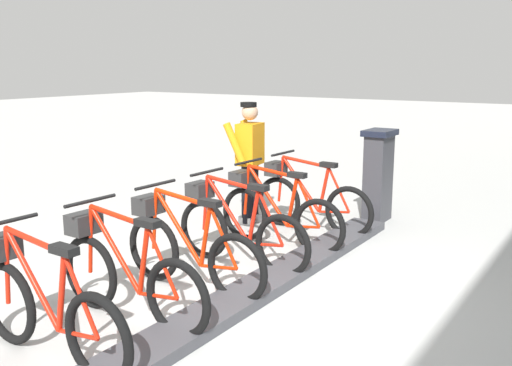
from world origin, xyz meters
name	(u,v)px	position (x,y,z in m)	size (l,w,h in m)	color
ground_plane	(252,296)	(0.00, 0.00, 0.00)	(60.00, 60.00, 0.00)	#B4B4AF
dock_rail_base	(252,291)	(0.00, 0.00, 0.05)	(0.44, 5.71, 0.10)	#47474C
payment_kiosk	(378,174)	(0.05, -3.24, 0.67)	(0.36, 0.52, 1.28)	#38383D
bike_docked_0	(308,199)	(0.62, -2.25, 0.43)	(1.72, 0.54, 1.02)	black
bike_docked_1	(275,212)	(0.62, -1.44, 0.43)	(1.72, 0.54, 1.02)	black
bike_docked_2	(236,228)	(0.62, -0.62, 0.43)	(1.72, 0.54, 1.02)	black
bike_docked_3	(187,247)	(0.62, 0.20, 0.43)	(1.72, 0.54, 1.02)	black
bike_docked_4	(125,272)	(0.62, 1.02, 0.43)	(1.72, 0.54, 1.02)	black
bike_docked_5	(43,305)	(0.62, 1.83, 0.43)	(1.72, 0.54, 1.02)	black
worker_near_rack	(249,158)	(1.48, -2.16, 0.91)	(0.49, 0.66, 1.66)	white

